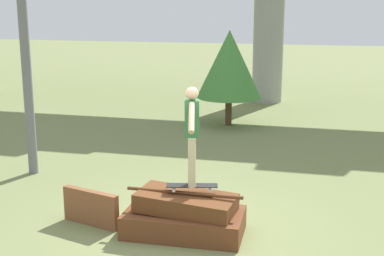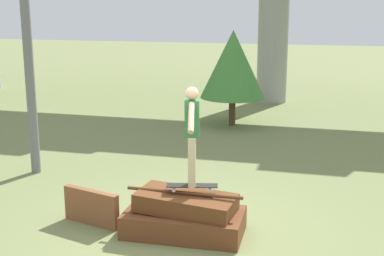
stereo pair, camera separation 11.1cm
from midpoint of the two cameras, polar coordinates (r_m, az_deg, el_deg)
ground_plane at (r=8.75m, az=-0.47°, el=-11.16°), size 80.00×80.00×0.00m
scrap_pile at (r=8.63m, az=-0.40°, el=-9.36°), size 1.91×1.06×0.72m
scrap_plank_loose at (r=9.12m, az=-10.34°, el=-8.31°), size 1.07×0.41×0.60m
skateboard at (r=8.49m, az=0.38°, el=-6.20°), size 0.83×0.38×0.09m
skater at (r=8.23m, az=0.39°, el=-0.17°), size 0.34×1.15×1.57m
tree_behind_left at (r=15.86m, az=4.59°, el=6.79°), size 1.92×1.92×2.84m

